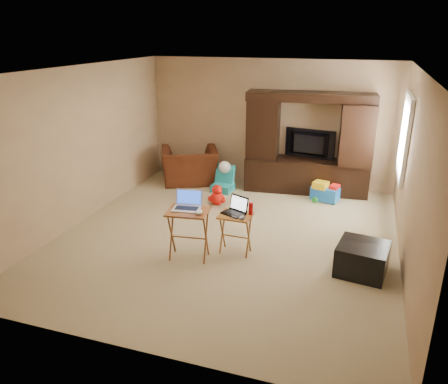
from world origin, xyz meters
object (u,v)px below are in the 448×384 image
(entertainment_center, at_px, (308,143))
(push_toy, at_px, (325,191))
(ottoman, at_px, (362,259))
(recliner, at_px, (190,166))
(laptop_right, at_px, (233,206))
(tray_table_right, at_px, (235,234))
(television, at_px, (308,144))
(mouse_right, at_px, (242,218))
(water_bottle, at_px, (251,209))
(mouse_left, at_px, (199,212))
(laptop_left, at_px, (186,201))
(tray_table_left, at_px, (189,235))
(child_rocker, at_px, (223,179))
(plush_toy, at_px, (217,195))

(entertainment_center, height_order, push_toy, entertainment_center)
(ottoman, bearing_deg, recliner, 142.87)
(laptop_right, bearing_deg, tray_table_right, -3.16)
(television, height_order, ottoman, television)
(recliner, distance_m, mouse_right, 3.39)
(entertainment_center, height_order, ottoman, entertainment_center)
(water_bottle, bearing_deg, mouse_left, -138.89)
(ottoman, bearing_deg, tray_table_right, 179.70)
(television, relative_size, ottoman, 1.58)
(television, xyz_separation_m, water_bottle, (-0.37, -2.91, -0.25))
(push_toy, distance_m, mouse_right, 2.75)
(recliner, bearing_deg, water_bottle, 101.94)
(ottoman, relative_size, water_bottle, 3.45)
(ottoman, distance_m, laptop_right, 1.85)
(laptop_left, xyz_separation_m, water_bottle, (0.80, 0.40, -0.16))
(tray_table_left, xyz_separation_m, mouse_right, (0.70, 0.23, 0.25))
(laptop_left, relative_size, mouse_right, 3.16)
(laptop_left, height_order, mouse_left, laptop_left)
(water_bottle, bearing_deg, tray_table_right, -157.81)
(child_rocker, distance_m, laptop_left, 2.78)
(recliner, bearing_deg, laptop_right, 97.89)
(television, bearing_deg, entertainment_center, 99.10)
(ottoman, xyz_separation_m, mouse_right, (-1.60, -0.11, 0.41))
(tray_table_left, relative_size, laptop_right, 2.34)
(laptop_left, height_order, water_bottle, laptop_left)
(entertainment_center, distance_m, television, 0.10)
(plush_toy, bearing_deg, laptop_left, -82.95)
(water_bottle, bearing_deg, push_toy, 71.18)
(laptop_left, xyz_separation_m, laptop_right, (0.56, 0.34, -0.13))
(ottoman, xyz_separation_m, laptop_left, (-2.33, -0.31, 0.64))
(mouse_right, bearing_deg, child_rocker, 113.96)
(recliner, distance_m, tray_table_right, 3.21)
(tray_table_right, bearing_deg, plush_toy, 118.76)
(water_bottle, bearing_deg, entertainment_center, 82.46)
(push_toy, height_order, tray_table_left, tray_table_left)
(recliner, xyz_separation_m, ottoman, (3.53, -2.67, -0.17))
(tray_table_right, bearing_deg, laptop_left, -150.15)
(plush_toy, bearing_deg, recliner, 132.98)
(child_rocker, height_order, tray_table_left, tray_table_left)
(entertainment_center, height_order, mouse_left, entertainment_center)
(recliner, bearing_deg, laptop_left, 86.13)
(laptop_left, bearing_deg, plush_toy, 89.09)
(child_rocker, xyz_separation_m, water_bottle, (1.17, -2.29, 0.42))
(ottoman, xyz_separation_m, tray_table_left, (-2.30, -0.34, 0.16))
(entertainment_center, xyz_separation_m, tray_table_left, (-1.14, -3.25, -0.61))
(television, distance_m, ottoman, 3.30)
(water_bottle, bearing_deg, tray_table_left, -150.55)
(entertainment_center, bearing_deg, child_rocker, -166.79)
(entertainment_center, height_order, laptop_left, entertainment_center)
(tray_table_left, distance_m, mouse_left, 0.44)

